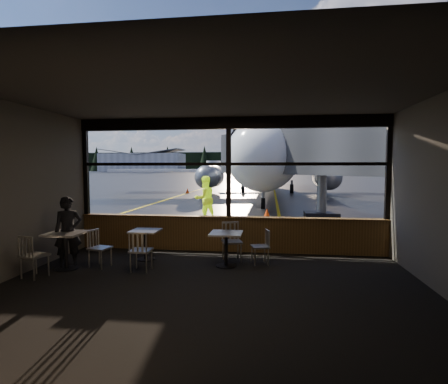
% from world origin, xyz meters
% --- Properties ---
extents(ground_plane, '(520.00, 520.00, 0.00)m').
position_xyz_m(ground_plane, '(0.00, 120.00, 0.00)').
color(ground_plane, black).
rests_on(ground_plane, ground).
extents(carpet_floor, '(8.00, 6.00, 0.01)m').
position_xyz_m(carpet_floor, '(0.00, -3.00, 0.01)').
color(carpet_floor, black).
rests_on(carpet_floor, ground).
extents(ceiling, '(8.00, 6.00, 0.04)m').
position_xyz_m(ceiling, '(0.00, -3.00, 3.50)').
color(ceiling, '#38332D').
rests_on(ceiling, ground).
extents(wall_left, '(0.04, 6.00, 3.50)m').
position_xyz_m(wall_left, '(-4.00, -3.00, 1.75)').
color(wall_left, '#534D43').
rests_on(wall_left, ground).
extents(wall_back, '(8.00, 0.04, 3.50)m').
position_xyz_m(wall_back, '(0.00, -6.00, 1.75)').
color(wall_back, '#534D43').
rests_on(wall_back, ground).
extents(window_sill, '(8.00, 0.28, 0.90)m').
position_xyz_m(window_sill, '(0.00, 0.00, 0.45)').
color(window_sill, brown).
rests_on(window_sill, ground).
extents(window_header, '(8.00, 0.18, 0.30)m').
position_xyz_m(window_header, '(0.00, 0.00, 3.35)').
color(window_header, black).
rests_on(window_header, ground).
extents(mullion_left, '(0.12, 0.12, 2.60)m').
position_xyz_m(mullion_left, '(-3.95, 0.00, 2.20)').
color(mullion_left, black).
rests_on(mullion_left, ground).
extents(mullion_centre, '(0.12, 0.12, 2.60)m').
position_xyz_m(mullion_centre, '(0.00, 0.00, 2.20)').
color(mullion_centre, black).
rests_on(mullion_centre, ground).
extents(mullion_right, '(0.12, 0.12, 2.60)m').
position_xyz_m(mullion_right, '(3.95, 0.00, 2.20)').
color(mullion_right, black).
rests_on(mullion_right, ground).
extents(window_transom, '(8.00, 0.10, 0.08)m').
position_xyz_m(window_transom, '(0.00, 0.00, 2.30)').
color(window_transom, black).
rests_on(window_transom, ground).
extents(airliner, '(28.20, 33.74, 10.24)m').
position_xyz_m(airliner, '(0.81, 20.99, 5.12)').
color(airliner, white).
rests_on(airliner, ground_plane).
extents(jet_bridge, '(8.52, 10.41, 4.54)m').
position_xyz_m(jet_bridge, '(3.60, 5.50, 2.27)').
color(jet_bridge, '#2B2B2D').
rests_on(jet_bridge, ground_plane).
extents(cafe_table_near, '(0.70, 0.70, 0.77)m').
position_xyz_m(cafe_table_near, '(0.12, -1.43, 0.39)').
color(cafe_table_near, gray).
rests_on(cafe_table_near, carpet_floor).
extents(cafe_table_mid, '(0.66, 0.66, 0.72)m').
position_xyz_m(cafe_table_mid, '(-1.87, -1.11, 0.36)').
color(cafe_table_mid, gray).
rests_on(cafe_table_mid, carpet_floor).
extents(cafe_table_left, '(0.74, 0.74, 0.81)m').
position_xyz_m(cafe_table_left, '(-3.29, -2.09, 0.41)').
color(cafe_table_left, '#A9A39C').
rests_on(cafe_table_left, carpet_floor).
extents(chair_near_e, '(0.54, 0.54, 0.80)m').
position_xyz_m(chair_near_e, '(0.86, -1.12, 0.40)').
color(chair_near_e, beige).
rests_on(chair_near_e, carpet_floor).
extents(chair_near_n, '(0.63, 0.63, 0.93)m').
position_xyz_m(chair_near_n, '(0.20, -1.00, 0.47)').
color(chair_near_n, '#B0AB9F').
rests_on(chair_near_n, carpet_floor).
extents(chair_mid_s, '(0.49, 0.49, 0.89)m').
position_xyz_m(chair_mid_s, '(-1.63, -2.02, 0.44)').
color(chair_mid_s, '#ABA79B').
rests_on(chair_mid_s, carpet_floor).
extents(chair_mid_w, '(0.55, 0.55, 0.85)m').
position_xyz_m(chair_mid_w, '(-2.65, -1.84, 0.42)').
color(chair_mid_w, beige).
rests_on(chair_mid_w, carpet_floor).
extents(chair_left_s, '(0.59, 0.59, 0.89)m').
position_xyz_m(chair_left_s, '(-3.58, -2.72, 0.44)').
color(chair_left_s, '#B8B3A6').
rests_on(chair_left_s, carpet_floor).
extents(passenger, '(0.69, 0.64, 1.57)m').
position_xyz_m(passenger, '(-3.34, -1.91, 0.79)').
color(passenger, black).
rests_on(passenger, carpet_floor).
extents(ground_crew, '(1.15, 1.11, 1.86)m').
position_xyz_m(ground_crew, '(-1.59, 5.07, 0.93)').
color(ground_crew, '#BFF219').
rests_on(ground_crew, ground_plane).
extents(cone_nose, '(0.33, 0.33, 0.46)m').
position_xyz_m(cone_nose, '(0.95, 6.03, 0.23)').
color(cone_nose, '#FF5508').
rests_on(cone_nose, ground_plane).
extents(cone_wing, '(0.31, 0.31, 0.43)m').
position_xyz_m(cone_wing, '(-5.99, 20.33, 0.21)').
color(cone_wing, '#E04D07').
rests_on(cone_wing, ground_plane).
extents(hangar_left, '(45.00, 18.00, 11.00)m').
position_xyz_m(hangar_left, '(-70.00, 180.00, 5.50)').
color(hangar_left, silver).
rests_on(hangar_left, ground_plane).
extents(hangar_mid, '(38.00, 15.00, 10.00)m').
position_xyz_m(hangar_mid, '(0.00, 185.00, 5.00)').
color(hangar_mid, silver).
rests_on(hangar_mid, ground_plane).
extents(hangar_right, '(50.00, 20.00, 12.00)m').
position_xyz_m(hangar_right, '(60.00, 178.00, 6.00)').
color(hangar_right, silver).
rests_on(hangar_right, ground_plane).
extents(fuel_tank_a, '(8.00, 8.00, 6.00)m').
position_xyz_m(fuel_tank_a, '(-30.00, 182.00, 3.00)').
color(fuel_tank_a, silver).
rests_on(fuel_tank_a, ground_plane).
extents(fuel_tank_b, '(8.00, 8.00, 6.00)m').
position_xyz_m(fuel_tank_b, '(-20.00, 182.00, 3.00)').
color(fuel_tank_b, silver).
rests_on(fuel_tank_b, ground_plane).
extents(fuel_tank_c, '(8.00, 8.00, 6.00)m').
position_xyz_m(fuel_tank_c, '(-10.00, 182.00, 3.00)').
color(fuel_tank_c, silver).
rests_on(fuel_tank_c, ground_plane).
extents(treeline, '(360.00, 3.00, 12.00)m').
position_xyz_m(treeline, '(0.00, 210.00, 6.00)').
color(treeline, black).
rests_on(treeline, ground_plane).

